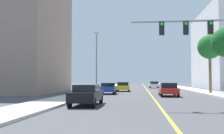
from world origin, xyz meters
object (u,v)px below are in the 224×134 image
at_px(palm_far, 210,47).
at_px(car_white, 154,85).
at_px(car_yellow, 123,87).
at_px(car_blue, 108,88).
at_px(traffic_signal_mast, 222,37).
at_px(street_lamp, 97,59).
at_px(car_red, 168,89).
at_px(car_black, 87,94).

height_order(palm_far, car_white, palm_far).
bearing_deg(car_white, car_yellow, -109.01).
bearing_deg(car_blue, traffic_signal_mast, 118.12).
bearing_deg(car_white, street_lamp, -111.60).
relative_size(car_yellow, car_white, 1.11).
height_order(car_yellow, car_red, car_red).
height_order(car_white, car_black, car_black).
xyz_separation_m(car_yellow, car_blue, (-1.37, -7.71, 0.00)).
bearing_deg(car_white, car_red, -91.03).
xyz_separation_m(car_white, car_red, (-0.03, -28.45, 0.00)).
xyz_separation_m(traffic_signal_mast, car_blue, (-8.92, 15.53, -3.69)).
distance_m(car_red, car_blue, 7.83).
xyz_separation_m(palm_far, car_blue, (-12.54, -1.48, -5.04)).
height_order(car_red, car_blue, car_red).
xyz_separation_m(street_lamp, car_blue, (1.73, -1.76, -3.79)).
bearing_deg(car_blue, car_red, 149.72).
bearing_deg(traffic_signal_mast, car_yellow, 107.99).
xyz_separation_m(street_lamp, car_black, (1.98, -16.37, -3.76)).
relative_size(traffic_signal_mast, car_black, 1.94).
height_order(street_lamp, car_white, street_lamp).
bearing_deg(car_yellow, car_white, 70.59).
relative_size(car_yellow, car_blue, 1.09).
height_order(traffic_signal_mast, street_lamp, street_lamp).
xyz_separation_m(palm_far, car_black, (-12.29, -16.08, -5.01)).
xyz_separation_m(traffic_signal_mast, palm_far, (3.62, 17.00, 1.35)).
bearing_deg(car_red, car_white, 90.93).
relative_size(street_lamp, car_white, 1.94).
height_order(car_black, car_red, car_red).
bearing_deg(car_blue, car_white, -107.37).
bearing_deg(car_white, traffic_signal_mast, -88.11).
bearing_deg(palm_far, street_lamp, 178.85).
relative_size(street_lamp, car_red, 1.76).
xyz_separation_m(car_yellow, car_black, (-1.12, -22.32, 0.03)).
bearing_deg(car_yellow, car_blue, -101.48).
relative_size(palm_far, car_yellow, 1.60).
height_order(car_yellow, car_blue, car_yellow).
bearing_deg(car_red, street_lamp, 148.40).
xyz_separation_m(car_white, car_black, (-6.66, -39.32, 0.01)).
bearing_deg(traffic_signal_mast, car_blue, 119.87).
xyz_separation_m(car_yellow, car_white, (5.53, 17.00, 0.02)).
distance_m(car_black, car_red, 12.73).
height_order(palm_far, car_red, palm_far).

